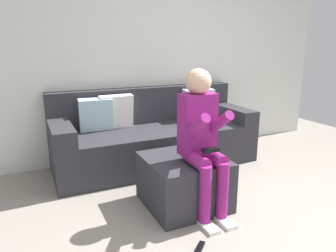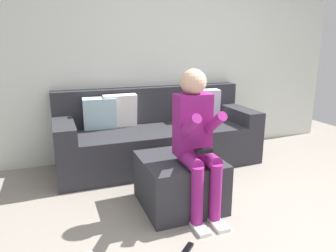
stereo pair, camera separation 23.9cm
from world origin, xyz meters
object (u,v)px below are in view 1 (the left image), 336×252
object	(u,v)px
couch_sectional	(154,137)
ottoman	(184,181)
person_seated	(202,134)
remote_near_ottoman	(199,249)

from	to	relation	value
couch_sectional	ottoman	bearing A→B (deg)	-98.19
ottoman	person_seated	xyz separation A→B (m)	(0.08, -0.17, 0.48)
couch_sectional	ottoman	distance (m)	1.08
person_seated	remote_near_ottoman	world-z (taller)	person_seated
remote_near_ottoman	person_seated	bearing A→B (deg)	15.62
ottoman	remote_near_ottoman	size ratio (longest dim) A/B	3.77
couch_sectional	person_seated	size ratio (longest dim) A/B	1.93
ottoman	remote_near_ottoman	world-z (taller)	ottoman
person_seated	remote_near_ottoman	bearing A→B (deg)	-121.29
ottoman	remote_near_ottoman	xyz separation A→B (m)	(-0.22, -0.64, -0.21)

